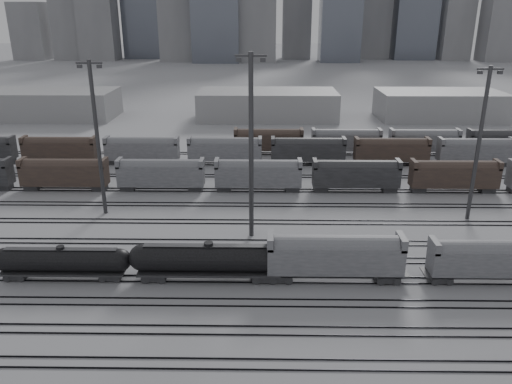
{
  "coord_description": "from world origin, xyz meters",
  "views": [
    {
      "loc": [
        8.87,
        -50.62,
        29.83
      ],
      "look_at": [
        7.79,
        20.28,
        4.0
      ],
      "focal_mm": 35.0,
      "sensor_mm": 36.0,
      "label": 1
    }
  ],
  "objects_px": {
    "tank_car_b": "(209,259)",
    "light_mast_c": "(251,144)",
    "tank_car_a": "(62,261)",
    "hopper_car_a": "(335,254)",
    "hopper_car_b": "(492,257)"
  },
  "relations": [
    {
      "from": "light_mast_c",
      "to": "tank_car_b",
      "type": "bearing_deg",
      "value": -110.47
    },
    {
      "from": "tank_car_b",
      "to": "light_mast_c",
      "type": "xyz_separation_m",
      "value": [
        4.62,
        12.39,
        10.62
      ]
    },
    {
      "from": "hopper_car_b",
      "to": "light_mast_c",
      "type": "xyz_separation_m",
      "value": [
        -28.02,
        12.39,
        10.14
      ]
    },
    {
      "from": "tank_car_b",
      "to": "hopper_car_a",
      "type": "xyz_separation_m",
      "value": [
        14.57,
        0.0,
        0.8
      ]
    },
    {
      "from": "tank_car_b",
      "to": "hopper_car_a",
      "type": "bearing_deg",
      "value": 0.0
    },
    {
      "from": "tank_car_b",
      "to": "tank_car_a",
      "type": "bearing_deg",
      "value": -180.0
    },
    {
      "from": "tank_car_b",
      "to": "hopper_car_b",
      "type": "relative_size",
      "value": 1.31
    },
    {
      "from": "hopper_car_a",
      "to": "tank_car_a",
      "type": "bearing_deg",
      "value": -180.0
    },
    {
      "from": "tank_car_b",
      "to": "hopper_car_b",
      "type": "bearing_deg",
      "value": 0.0
    },
    {
      "from": "hopper_car_b",
      "to": "light_mast_c",
      "type": "relative_size",
      "value": 0.57
    },
    {
      "from": "tank_car_b",
      "to": "light_mast_c",
      "type": "height_order",
      "value": "light_mast_c"
    },
    {
      "from": "tank_car_b",
      "to": "hopper_car_a",
      "type": "distance_m",
      "value": 14.59
    },
    {
      "from": "hopper_car_a",
      "to": "hopper_car_b",
      "type": "height_order",
      "value": "hopper_car_a"
    },
    {
      "from": "tank_car_a",
      "to": "hopper_car_a",
      "type": "height_order",
      "value": "hopper_car_a"
    },
    {
      "from": "tank_car_b",
      "to": "hopper_car_b",
      "type": "distance_m",
      "value": 32.65
    }
  ]
}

